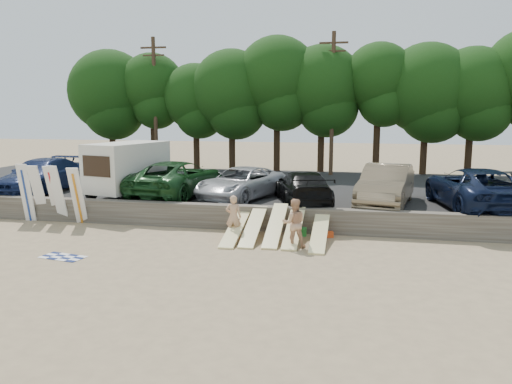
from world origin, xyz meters
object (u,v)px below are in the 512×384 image
car_3 (303,187)px  box_trailer (128,167)px  car_1 (177,179)px  car_4 (386,185)px  beachgoer_a (233,217)px  car_0 (41,176)px  car_2 (241,183)px  car_5 (475,188)px  beachgoer_b (294,223)px  cooler (302,232)px

car_3 → box_trailer: bearing=-16.2°
car_1 → car_4: size_ratio=1.15×
beachgoer_a → box_trailer: bearing=-35.4°
car_1 → car_0: bearing=8.5°
car_2 → car_5: car_5 is taller
car_1 → car_2: 3.19m
car_5 → box_trailer: bearing=-7.6°
beachgoer_a → beachgoer_b: bearing=157.8°
car_0 → car_1: car_1 is taller
car_5 → cooler: car_5 is taller
box_trailer → car_5: size_ratio=0.71×
car_1 → car_5: size_ratio=0.99×
box_trailer → beachgoer_b: size_ratio=2.54×
car_5 → cooler: 7.89m
car_1 → car_5: car_5 is taller
car_3 → beachgoer_b: 4.82m
car_4 → beachgoer_b: 6.20m
beachgoer_b → car_5: bearing=-156.9°
car_0 → car_3: bearing=-2.8°
car_1 → cooler: 7.68m
car_1 → beachgoer_a: size_ratio=3.75×
car_3 → beachgoer_a: (-2.21, -3.92, -0.61)m
beachgoer_b → car_2: bearing=-72.7°
car_2 → car_5: (10.29, -0.39, 0.13)m
car_5 → car_1: bearing=-10.3°
car_5 → car_2: bearing=-10.7°
car_4 → cooler: bearing=-123.1°
car_1 → car_5: bearing=-175.7°
car_5 → car_3: bearing=-5.8°
beachgoer_a → cooler: (2.51, 0.85, -0.67)m
car_4 → beachgoer_b: (-3.39, -5.14, -0.71)m
beachgoer_b → beachgoer_a: bearing=-32.6°
beachgoer_a → car_4: bearing=-146.3°
box_trailer → cooler: size_ratio=11.78×
car_3 → beachgoer_b: bearing=76.9°
box_trailer → cooler: box_trailer is taller
box_trailer → car_4: 12.06m
car_5 → beachgoer_b: bearing=27.5°
cooler → car_5: bearing=24.6°
car_0 → beachgoer_a: size_ratio=3.52×
beachgoer_b → cooler: size_ratio=4.63×
beachgoer_b → cooler: (0.09, 1.72, -0.72)m
car_3 → car_4: size_ratio=0.94×
car_0 → car_5: size_ratio=0.93×
car_0 → beachgoer_a: car_0 is taller
car_2 → car_3: size_ratio=1.04×
car_0 → car_2: size_ratio=1.10×
car_0 → car_2: (10.37, 0.28, -0.11)m
car_1 → box_trailer: bearing=23.1°
car_4 → beachgoer_a: (-5.81, -4.28, -0.76)m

